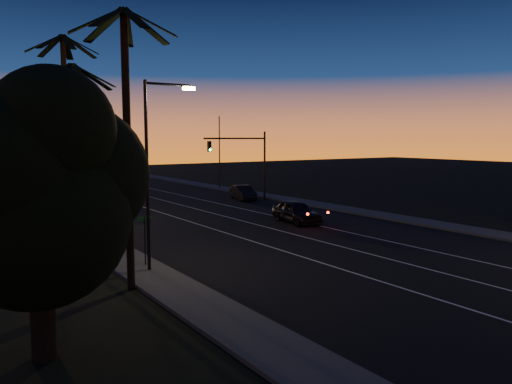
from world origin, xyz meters
TOP-DOWN VIEW (x-y plane):
  - road at (0.00, 30.00)m, footprint 20.00×170.00m
  - sidewalk_left at (-11.20, 30.00)m, footprint 2.40×170.00m
  - sidewalk_right at (11.20, 30.00)m, footprint 2.40×170.00m
  - lane_stripe_left at (-3.00, 30.00)m, footprint 0.12×160.00m
  - lane_stripe_mid at (0.50, 30.00)m, footprint 0.12×160.00m
  - lane_stripe_right at (4.00, 30.00)m, footprint 0.12×160.00m
  - bushy_tree at (-16.83, 12.92)m, footprint 6.30×5.30m
  - palm_near at (-12.60, 18.00)m, footprint 4.25×4.16m
  - palm_mid at (-13.20, 24.00)m, footprint 4.25×4.16m
  - palm_far at (-12.20, 30.00)m, footprint 4.25×4.16m
  - streetlight_left_near at (-10.70, 20.00)m, footprint 2.55×0.26m
  - streetlight_left_far at (-10.69, 38.00)m, footprint 2.55×0.26m
  - street_sign at (-10.80, 21.00)m, footprint 0.70×0.06m
  - signal_mast at (7.14, 39.99)m, footprint 7.10×0.41m
  - signal_post at (-9.50, 39.98)m, footprint 0.28×0.37m
  - far_pole_left at (-11.00, 55.00)m, footprint 0.14×0.14m
  - far_pole_right at (11.00, 52.00)m, footprint 0.14×0.14m
  - lead_car at (3.49, 27.13)m, footprint 2.62×5.68m
  - right_car at (7.51, 41.04)m, footprint 2.50×4.71m
  - cross_car at (-5.77, 43.46)m, footprint 5.22×2.77m

SIDE VIEW (x-z plane):
  - road at x=0.00m, z-range 0.00..0.01m
  - lane_stripe_left at x=-3.00m, z-range 0.01..0.02m
  - lane_stripe_mid at x=0.50m, z-range 0.01..0.02m
  - lane_stripe_right at x=4.00m, z-range 0.01..0.02m
  - sidewalk_left at x=-11.20m, z-range 0.00..0.16m
  - sidewalk_right at x=11.20m, z-range 0.00..0.16m
  - cross_car at x=-5.77m, z-range 0.01..1.45m
  - right_car at x=7.51m, z-range 0.01..1.49m
  - lead_car at x=3.49m, z-range 0.01..1.69m
  - street_sign at x=-10.80m, z-range 0.36..2.96m
  - signal_post at x=-9.50m, z-range 0.79..4.99m
  - far_pole_left at x=-11.00m, z-range 0.00..9.00m
  - far_pole_right at x=11.00m, z-range 0.00..9.00m
  - signal_mast at x=7.14m, z-range 1.28..8.28m
  - bushy_tree at x=-16.83m, z-range 0.84..9.14m
  - streetlight_left_far at x=-10.69m, z-range 0.81..9.31m
  - streetlight_left_near at x=-10.70m, z-range 0.82..9.82m
  - palm_mid at x=-13.20m, z-range 1.24..11.27m
  - palm_near at x=-12.60m, z-range 1.31..12.84m
  - palm_far at x=-12.20m, z-range 1.35..13.88m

